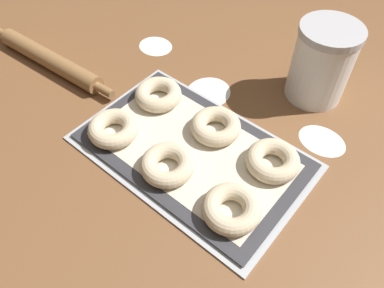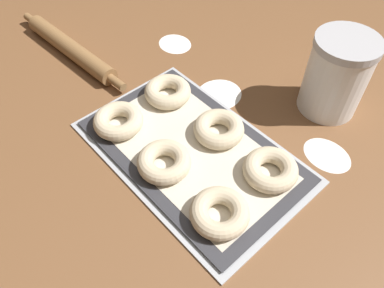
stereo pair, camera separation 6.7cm
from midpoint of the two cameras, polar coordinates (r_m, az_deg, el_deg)
name	(u,v)px [view 1 (the left image)]	position (r m, az deg, el deg)	size (l,w,h in m)	color
ground_plane	(200,153)	(0.77, -1.21, -1.57)	(2.80, 2.80, 0.00)	brown
baking_tray	(192,151)	(0.77, -2.49, -1.27)	(0.47, 0.29, 0.01)	#B2B5BA
baking_mat	(192,150)	(0.77, -2.51, -1.02)	(0.45, 0.27, 0.00)	#333338
bagel_front_left	(113,129)	(0.80, -14.26, 2.15)	(0.11, 0.11, 0.03)	beige
bagel_front_center	(167,165)	(0.72, -6.42, -3.31)	(0.11, 0.11, 0.03)	beige
bagel_front_right	(231,209)	(0.67, 3.14, -9.98)	(0.11, 0.11, 0.03)	beige
bagel_back_left	(158,94)	(0.86, -7.43, 7.40)	(0.11, 0.11, 0.03)	beige
bagel_back_center	(216,126)	(0.78, 1.19, 2.58)	(0.11, 0.11, 0.03)	beige
bagel_back_right	(273,161)	(0.73, 9.66, -2.67)	(0.11, 0.11, 0.03)	beige
flour_canister	(322,63)	(0.87, 17.07, 11.61)	(0.13, 0.13, 0.18)	white
rolling_pin	(50,60)	(1.03, -22.69, 11.70)	(0.43, 0.07, 0.04)	olive
flour_patch_near	(322,140)	(0.83, 17.05, 0.40)	(0.10, 0.08, 0.00)	white
flour_patch_far	(208,92)	(0.90, 0.34, 7.85)	(0.10, 0.11, 0.00)	white
flour_patch_side	(155,46)	(1.05, -7.48, 14.55)	(0.09, 0.08, 0.00)	white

